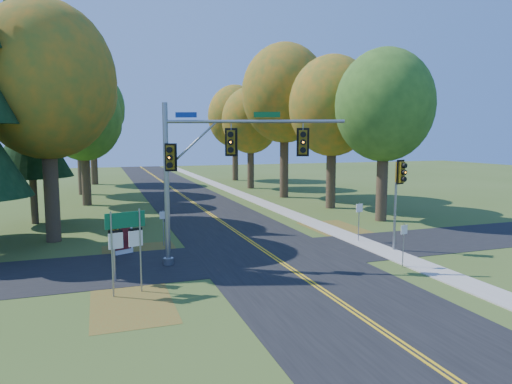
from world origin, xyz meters
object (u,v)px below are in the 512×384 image
object	(u,v)px
route_sign_cluster	(126,235)
info_kiosk	(122,240)
traffic_mast	(210,162)
east_signal_pole	(399,182)

from	to	relation	value
route_sign_cluster	info_kiosk	distance (m)	6.77
traffic_mast	route_sign_cluster	distance (m)	5.69
east_signal_pole	route_sign_cluster	bearing A→B (deg)	174.83
traffic_mast	route_sign_cluster	size ratio (longest dim) A/B	2.37
east_signal_pole	route_sign_cluster	size ratio (longest dim) A/B	1.48
traffic_mast	east_signal_pole	xyz separation A→B (m)	(10.34, -0.59, -1.25)
traffic_mast	info_kiosk	xyz separation A→B (m)	(-3.99, 3.71, -4.27)
route_sign_cluster	east_signal_pole	bearing A→B (deg)	-5.55
east_signal_pole	route_sign_cluster	world-z (taller)	east_signal_pole
traffic_mast	east_signal_pole	bearing A→B (deg)	19.32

